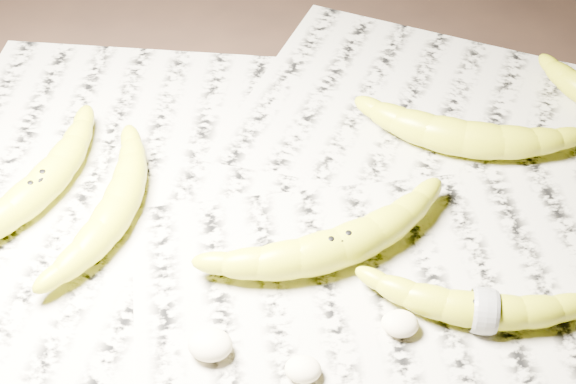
# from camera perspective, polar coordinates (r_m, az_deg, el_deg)

# --- Properties ---
(ground) EXTENTS (3.00, 3.00, 0.00)m
(ground) POSITION_cam_1_polar(r_m,az_deg,el_deg) (0.78, 0.52, -3.29)
(ground) COLOR black
(ground) RESTS_ON ground
(newspaper_patch) EXTENTS (0.90, 0.70, 0.01)m
(newspaper_patch) POSITION_cam_1_polar(r_m,az_deg,el_deg) (0.78, 2.26, -3.01)
(newspaper_patch) COLOR #B4AE9A
(newspaper_patch) RESTS_ON ground
(banana_left_a) EXTENTS (0.14, 0.22, 0.04)m
(banana_left_a) POSITION_cam_1_polar(r_m,az_deg,el_deg) (0.83, -17.38, 0.39)
(banana_left_a) COLOR gold
(banana_left_a) RESTS_ON newspaper_patch
(banana_left_b) EXTENTS (0.08, 0.20, 0.04)m
(banana_left_b) POSITION_cam_1_polar(r_m,az_deg,el_deg) (0.79, -12.05, -0.91)
(banana_left_b) COLOR gold
(banana_left_b) RESTS_ON newspaper_patch
(banana_center) EXTENTS (0.22, 0.17, 0.04)m
(banana_center) POSITION_cam_1_polar(r_m,az_deg,el_deg) (0.74, 3.58, -3.79)
(banana_center) COLOR gold
(banana_center) RESTS_ON newspaper_patch
(banana_taped) EXTENTS (0.20, 0.06, 0.03)m
(banana_taped) POSITION_cam_1_polar(r_m,az_deg,el_deg) (0.72, 13.79, -8.04)
(banana_taped) COLOR gold
(banana_taped) RESTS_ON newspaper_patch
(banana_upper_a) EXTENTS (0.21, 0.09, 0.04)m
(banana_upper_a) POSITION_cam_1_polar(r_m,az_deg,el_deg) (0.87, 12.44, 3.95)
(banana_upper_a) COLOR gold
(banana_upper_a) RESTS_ON newspaper_patch
(measuring_tape) EXTENTS (0.00, 0.04, 0.04)m
(measuring_tape) POSITION_cam_1_polar(r_m,az_deg,el_deg) (0.72, 13.79, -8.04)
(measuring_tape) COLOR white
(measuring_tape) RESTS_ON newspaper_patch
(flesh_chunk_a) EXTENTS (0.04, 0.03, 0.02)m
(flesh_chunk_a) POSITION_cam_1_polar(r_m,az_deg,el_deg) (0.69, -5.58, -10.58)
(flesh_chunk_a) COLOR beige
(flesh_chunk_a) RESTS_ON newspaper_patch
(flesh_chunk_b) EXTENTS (0.03, 0.03, 0.02)m
(flesh_chunk_b) POSITION_cam_1_polar(r_m,az_deg,el_deg) (0.68, 1.08, -12.31)
(flesh_chunk_b) COLOR beige
(flesh_chunk_b) RESTS_ON newspaper_patch
(flesh_chunk_c) EXTENTS (0.03, 0.03, 0.02)m
(flesh_chunk_c) POSITION_cam_1_polar(r_m,az_deg,el_deg) (0.71, 8.00, -9.06)
(flesh_chunk_c) COLOR beige
(flesh_chunk_c) RESTS_ON newspaper_patch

